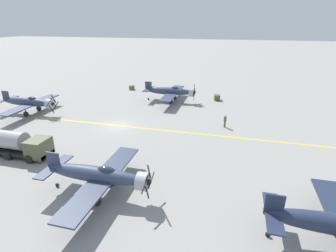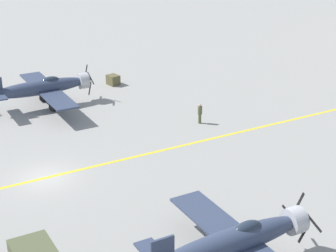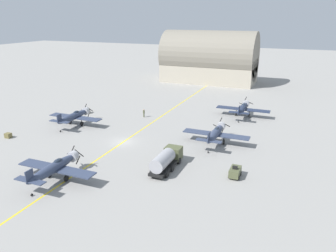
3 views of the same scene
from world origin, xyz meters
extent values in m
plane|color=gray|center=(0.00, 0.00, 0.00)|extent=(400.00, 400.00, 0.00)
cube|color=yellow|center=(0.00, 0.00, 0.00)|extent=(0.30, 160.00, 0.01)
ellipsoid|color=#323C55|center=(-14.28, 4.17, 2.05)|extent=(1.50, 9.50, 1.42)
cylinder|color=#B7B7BC|center=(-14.28, 8.62, 2.05)|extent=(1.57, 0.90, 1.58)
ellipsoid|color=#232D3D|center=(-14.28, 5.31, 2.61)|extent=(0.80, 1.70, 0.76)
cube|color=#323C55|center=(-14.28, 4.93, 1.71)|extent=(12.00, 2.10, 0.16)
cube|color=#323C55|center=(-14.28, 0.08, 2.20)|extent=(4.40, 1.10, 0.12)
cube|color=#323C55|center=(-14.28, 0.08, 2.85)|extent=(0.14, 1.30, 1.60)
sphere|color=black|center=(-14.28, 9.12, 2.05)|extent=(0.56, 0.56, 0.56)
cube|color=black|center=(-13.88, 9.12, 1.27)|extent=(0.92, 0.06, 1.62)
cube|color=black|center=(-13.50, 9.12, 2.45)|extent=(1.62, 0.06, 0.92)
cube|color=black|center=(-14.67, 9.12, 2.83)|extent=(0.92, 0.06, 1.62)
cube|color=black|center=(-15.06, 9.12, 1.65)|extent=(1.62, 0.06, 0.92)
cylinder|color=black|center=(-15.78, 4.93, 1.08)|extent=(0.14, 0.14, 1.26)
cylinder|color=black|center=(-15.78, 4.93, 0.45)|extent=(0.22, 0.90, 0.90)
cylinder|color=black|center=(-12.78, 4.93, 1.08)|extent=(0.14, 0.14, 1.26)
cylinder|color=black|center=(-12.78, 4.93, 0.45)|extent=(0.22, 0.90, 0.90)
cylinder|color=black|center=(-14.28, 0.02, 0.18)|extent=(0.12, 0.36, 0.36)
ellipsoid|color=#333D56|center=(-1.32, -16.87, 2.05)|extent=(1.50, 9.50, 1.42)
cylinder|color=#B7B7BC|center=(-1.32, -12.42, 2.05)|extent=(1.58, 0.90, 1.58)
ellipsoid|color=#232D3D|center=(-1.32, -15.73, 2.61)|extent=(0.80, 1.70, 0.76)
cube|color=#333D56|center=(-1.32, -16.11, 1.71)|extent=(12.00, 2.10, 0.16)
cube|color=#333D56|center=(-1.32, -20.96, 2.20)|extent=(4.40, 1.10, 0.12)
cube|color=#333D56|center=(-1.32, -20.96, 2.85)|extent=(0.14, 1.30, 1.60)
sphere|color=black|center=(-1.32, -11.92, 2.05)|extent=(0.56, 0.56, 0.56)
cube|color=black|center=(-1.76, -11.92, 2.81)|extent=(1.00, 0.06, 1.58)
cube|color=black|center=(-2.07, -11.92, 1.61)|extent=(1.58, 0.06, 1.00)
cube|color=black|center=(-0.87, -11.92, 1.29)|extent=(1.00, 0.06, 1.58)
cube|color=black|center=(-0.56, -11.92, 2.49)|extent=(1.58, 0.06, 1.00)
cylinder|color=black|center=(-2.82, -16.11, 1.08)|extent=(0.14, 0.14, 1.26)
cylinder|color=black|center=(-2.82, -16.11, 0.45)|extent=(0.22, 0.90, 0.90)
cylinder|color=black|center=(0.18, -16.11, 1.08)|extent=(0.14, 0.14, 1.26)
cylinder|color=black|center=(0.18, -16.11, 0.45)|extent=(0.22, 0.90, 0.90)
cylinder|color=black|center=(-1.32, -21.02, 0.18)|extent=(0.12, 0.36, 0.36)
ellipsoid|color=#333D57|center=(15.76, 5.24, 2.05)|extent=(1.50, 9.50, 1.42)
cylinder|color=#B7B7BC|center=(15.76, 9.69, 2.05)|extent=(1.58, 0.90, 1.58)
ellipsoid|color=#232D3D|center=(15.76, 6.38, 2.61)|extent=(0.80, 1.70, 0.76)
cube|color=#333D57|center=(15.76, 6.00, 1.71)|extent=(12.00, 2.10, 0.16)
cube|color=#333D57|center=(15.76, 1.15, 2.20)|extent=(4.40, 1.10, 0.12)
cube|color=#333D57|center=(15.76, 1.15, 2.85)|extent=(0.14, 1.30, 1.60)
sphere|color=black|center=(15.76, 10.19, 2.05)|extent=(0.56, 0.56, 0.56)
cube|color=black|center=(16.57, 10.19, 2.37)|extent=(1.68, 0.06, 0.77)
cube|color=black|center=(15.44, 10.19, 2.86)|extent=(0.77, 0.06, 1.68)
cube|color=black|center=(14.95, 10.19, 1.73)|extent=(1.68, 0.06, 0.77)
cube|color=black|center=(16.08, 10.19, 1.24)|extent=(0.77, 0.06, 1.68)
cylinder|color=black|center=(14.26, 6.00, 1.08)|extent=(0.14, 0.14, 1.26)
cylinder|color=black|center=(14.26, 6.00, 0.45)|extent=(0.22, 0.90, 0.90)
cylinder|color=black|center=(17.26, 6.00, 1.08)|extent=(0.14, 0.14, 1.26)
cylinder|color=black|center=(17.26, 6.00, 0.45)|extent=(0.22, 0.90, 0.90)
cylinder|color=black|center=(15.76, 1.09, 0.18)|extent=(0.12, 0.36, 0.36)
cube|color=#232D46|center=(17.22, 19.84, 2.20)|extent=(4.40, 1.10, 0.12)
cube|color=#232D46|center=(17.22, 19.84, 2.85)|extent=(0.14, 1.30, 1.60)
cylinder|color=black|center=(17.22, 19.78, 0.18)|extent=(0.12, 0.36, 0.36)
cube|color=black|center=(11.54, -7.12, 0.62)|extent=(2.25, 8.00, 0.40)
cube|color=#515638|center=(11.54, -4.16, 1.42)|extent=(2.50, 2.08, 2.00)
cylinder|color=#9E9EA3|center=(11.54, -8.44, 1.93)|extent=(2.10, 4.96, 2.10)
cylinder|color=black|center=(10.35, -4.64, 0.50)|extent=(0.30, 1.00, 1.00)
cylinder|color=black|center=(12.73, -4.64, 0.50)|extent=(0.30, 1.00, 1.00)
cylinder|color=black|center=(10.35, -7.52, 0.50)|extent=(0.30, 1.00, 1.00)
cylinder|color=black|center=(12.73, -7.52, 0.50)|extent=(0.30, 1.00, 1.00)
cylinder|color=black|center=(10.35, -9.60, 0.50)|extent=(0.30, 1.00, 1.00)
cylinder|color=#515638|center=(-3.46, 15.49, 0.44)|extent=(0.27, 0.27, 0.88)
cylinder|color=#515638|center=(-3.46, 15.49, 1.25)|extent=(0.40, 0.40, 0.73)
sphere|color=tan|center=(-3.46, 15.49, 1.73)|extent=(0.24, 0.24, 0.24)
cube|color=brown|center=(-21.26, -6.33, 0.46)|extent=(1.12, 0.93, 0.92)
cube|color=brown|center=(-17.43, 13.20, 0.53)|extent=(1.45, 1.29, 1.06)
camera|label=1|loc=(33.25, 16.48, 14.59)|focal=28.00mm
camera|label=2|loc=(36.10, -9.90, 19.21)|focal=60.00mm
camera|label=3|loc=(28.92, -48.43, 21.93)|focal=35.00mm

